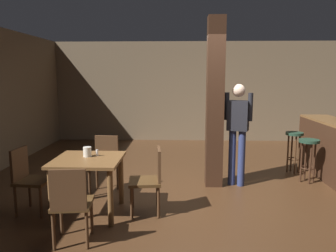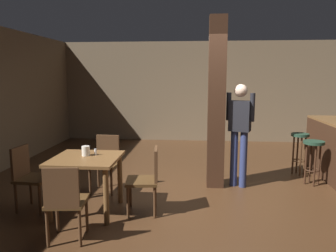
{
  "view_description": "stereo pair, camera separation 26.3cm",
  "coord_description": "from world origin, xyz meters",
  "px_view_note": "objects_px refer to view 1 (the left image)",
  "views": [
    {
      "loc": [
        -0.42,
        -4.88,
        1.86
      ],
      "look_at": [
        -0.61,
        0.12,
        1.08
      ],
      "focal_mm": 35.0,
      "sensor_mm": 36.0,
      "label": 1
    },
    {
      "loc": [
        -0.16,
        -4.86,
        1.86
      ],
      "look_at": [
        -0.61,
        0.12,
        1.08
      ],
      "focal_mm": 35.0,
      "sensor_mm": 36.0,
      "label": 2
    }
  ],
  "objects_px": {
    "dining_table": "(88,169)",
    "bar_counter": "(331,150)",
    "bar_stool_near": "(309,150)",
    "bar_stool_mid": "(294,143)",
    "chair_north": "(105,161)",
    "chair_west": "(28,177)",
    "standing_person": "(238,127)",
    "chair_south": "(71,201)",
    "salt_shaker": "(97,153)",
    "napkin_cup": "(87,152)",
    "chair_east": "(150,177)"
  },
  "relations": [
    {
      "from": "chair_east",
      "to": "standing_person",
      "type": "distance_m",
      "value": 1.89
    },
    {
      "from": "dining_table",
      "to": "chair_west",
      "type": "height_order",
      "value": "chair_west"
    },
    {
      "from": "bar_counter",
      "to": "bar_stool_near",
      "type": "xyz_separation_m",
      "value": [
        -0.47,
        -0.2,
        0.04
      ]
    },
    {
      "from": "chair_east",
      "to": "bar_counter",
      "type": "height_order",
      "value": "bar_counter"
    },
    {
      "from": "chair_north",
      "to": "bar_stool_near",
      "type": "bearing_deg",
      "value": 10.1
    },
    {
      "from": "bar_counter",
      "to": "dining_table",
      "type": "bearing_deg",
      "value": -157.1
    },
    {
      "from": "salt_shaker",
      "to": "bar_counter",
      "type": "xyz_separation_m",
      "value": [
        3.84,
        1.54,
        -0.28
      ]
    },
    {
      "from": "chair_south",
      "to": "napkin_cup",
      "type": "bearing_deg",
      "value": 94.39
    },
    {
      "from": "standing_person",
      "to": "bar_stool_near",
      "type": "height_order",
      "value": "standing_person"
    },
    {
      "from": "chair_south",
      "to": "bar_stool_near",
      "type": "xyz_separation_m",
      "value": [
        3.42,
        2.3,
        0.06
      ]
    },
    {
      "from": "chair_east",
      "to": "napkin_cup",
      "type": "xyz_separation_m",
      "value": [
        -0.86,
        0.05,
        0.33
      ]
    },
    {
      "from": "chair_north",
      "to": "napkin_cup",
      "type": "height_order",
      "value": "napkin_cup"
    },
    {
      "from": "chair_south",
      "to": "chair_west",
      "type": "height_order",
      "value": "same"
    },
    {
      "from": "salt_shaker",
      "to": "standing_person",
      "type": "height_order",
      "value": "standing_person"
    },
    {
      "from": "salt_shaker",
      "to": "dining_table",
      "type": "bearing_deg",
      "value": -127.93
    },
    {
      "from": "bar_stool_near",
      "to": "chair_south",
      "type": "bearing_deg",
      "value": -146.05
    },
    {
      "from": "chair_west",
      "to": "standing_person",
      "type": "xyz_separation_m",
      "value": [
        3.01,
        1.25,
        0.5
      ]
    },
    {
      "from": "bar_stool_near",
      "to": "chair_north",
      "type": "bearing_deg",
      "value": -169.9
    },
    {
      "from": "dining_table",
      "to": "standing_person",
      "type": "height_order",
      "value": "standing_person"
    },
    {
      "from": "chair_east",
      "to": "napkin_cup",
      "type": "height_order",
      "value": "napkin_cup"
    },
    {
      "from": "bar_stool_mid",
      "to": "standing_person",
      "type": "bearing_deg",
      "value": -146.9
    },
    {
      "from": "dining_table",
      "to": "salt_shaker",
      "type": "height_order",
      "value": "salt_shaker"
    },
    {
      "from": "chair_north",
      "to": "dining_table",
      "type": "bearing_deg",
      "value": -91.77
    },
    {
      "from": "bar_stool_mid",
      "to": "salt_shaker",
      "type": "bearing_deg",
      "value": -149.84
    },
    {
      "from": "chair_west",
      "to": "bar_stool_mid",
      "type": "height_order",
      "value": "chair_west"
    },
    {
      "from": "chair_south",
      "to": "chair_north",
      "type": "relative_size",
      "value": 1.0
    },
    {
      "from": "napkin_cup",
      "to": "chair_south",
      "type": "bearing_deg",
      "value": -85.61
    },
    {
      "from": "chair_north",
      "to": "salt_shaker",
      "type": "xyz_separation_m",
      "value": [
        0.07,
        -0.72,
        0.31
      ]
    },
    {
      "from": "napkin_cup",
      "to": "salt_shaker",
      "type": "xyz_separation_m",
      "value": [
        0.12,
        0.04,
        -0.02
      ]
    },
    {
      "from": "chair_north",
      "to": "bar_stool_near",
      "type": "relative_size",
      "value": 1.17
    },
    {
      "from": "salt_shaker",
      "to": "bar_stool_near",
      "type": "distance_m",
      "value": 3.63
    },
    {
      "from": "chair_south",
      "to": "standing_person",
      "type": "distance_m",
      "value": 3.04
    },
    {
      "from": "chair_west",
      "to": "standing_person",
      "type": "height_order",
      "value": "standing_person"
    },
    {
      "from": "standing_person",
      "to": "bar_counter",
      "type": "relative_size",
      "value": 0.79
    },
    {
      "from": "chair_north",
      "to": "bar_stool_mid",
      "type": "bearing_deg",
      "value": 19.56
    },
    {
      "from": "chair_south",
      "to": "salt_shaker",
      "type": "relative_size",
      "value": 9.97
    },
    {
      "from": "bar_stool_mid",
      "to": "chair_south",
      "type": "bearing_deg",
      "value": -139.35
    },
    {
      "from": "chair_east",
      "to": "salt_shaker",
      "type": "distance_m",
      "value": 0.8
    },
    {
      "from": "standing_person",
      "to": "napkin_cup",
      "type": "bearing_deg",
      "value": -152.25
    },
    {
      "from": "dining_table",
      "to": "bar_counter",
      "type": "relative_size",
      "value": 0.4
    },
    {
      "from": "dining_table",
      "to": "bar_stool_near",
      "type": "xyz_separation_m",
      "value": [
        3.46,
        1.46,
        -0.06
      ]
    },
    {
      "from": "dining_table",
      "to": "bar_stool_near",
      "type": "relative_size",
      "value": 1.16
    },
    {
      "from": "dining_table",
      "to": "chair_north",
      "type": "distance_m",
      "value": 0.86
    },
    {
      "from": "chair_east",
      "to": "bar_stool_near",
      "type": "relative_size",
      "value": 1.17
    },
    {
      "from": "napkin_cup",
      "to": "dining_table",
      "type": "bearing_deg",
      "value": -71.53
    },
    {
      "from": "chair_south",
      "to": "bar_stool_mid",
      "type": "bearing_deg",
      "value": 40.65
    },
    {
      "from": "chair_east",
      "to": "chair_west",
      "type": "height_order",
      "value": "same"
    },
    {
      "from": "chair_north",
      "to": "standing_person",
      "type": "bearing_deg",
      "value": 10.59
    },
    {
      "from": "bar_stool_near",
      "to": "bar_stool_mid",
      "type": "bearing_deg",
      "value": 94.96
    },
    {
      "from": "chair_east",
      "to": "bar_stool_mid",
      "type": "xyz_separation_m",
      "value": [
        2.58,
        2.01,
        0.07
      ]
    }
  ]
}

